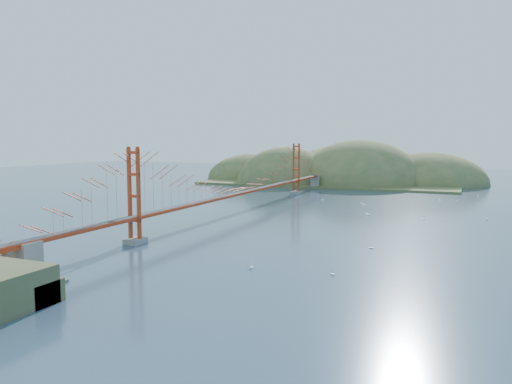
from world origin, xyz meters
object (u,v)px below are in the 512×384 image
at_px(bridge, 241,171).
at_px(sailboat_2, 372,247).
at_px(sailboat_0, 366,213).
at_px(fort, 13,276).

height_order(bridge, sailboat_2, bridge).
xyz_separation_m(bridge, sailboat_0, (20.94, 5.03, -6.85)).
xyz_separation_m(fort, sailboat_2, (26.22, 26.53, -0.52)).
bearing_deg(sailboat_2, bridge, 141.13).
bearing_deg(fort, sailboat_0, 68.82).
height_order(fort, sailboat_0, fort).
relative_size(bridge, sailboat_2, 144.66).
height_order(fort, sailboat_2, fort).
height_order(sailboat_0, sailboat_2, sailboat_0).
relative_size(fort, sailboat_2, 5.67).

